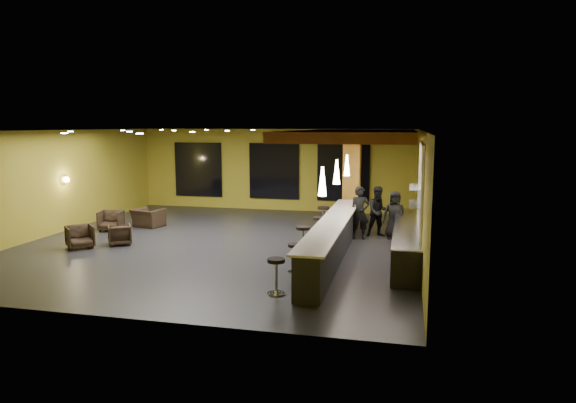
% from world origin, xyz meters
% --- Properties ---
extents(floor, '(12.00, 13.00, 0.10)m').
position_xyz_m(floor, '(0.00, 0.00, -0.05)').
color(floor, black).
rests_on(floor, ground).
extents(ceiling, '(12.00, 13.00, 0.10)m').
position_xyz_m(ceiling, '(0.00, 0.00, 3.55)').
color(ceiling, black).
extents(wall_back, '(12.00, 0.10, 3.50)m').
position_xyz_m(wall_back, '(0.00, 6.55, 1.75)').
color(wall_back, olive).
rests_on(wall_back, floor).
extents(wall_front, '(12.00, 0.10, 3.50)m').
position_xyz_m(wall_front, '(0.00, -6.55, 1.75)').
color(wall_front, olive).
rests_on(wall_front, floor).
extents(wall_left, '(0.10, 13.00, 3.50)m').
position_xyz_m(wall_left, '(-6.05, 0.00, 1.75)').
color(wall_left, olive).
rests_on(wall_left, floor).
extents(wall_right, '(0.10, 13.00, 3.50)m').
position_xyz_m(wall_right, '(6.05, 0.00, 1.75)').
color(wall_right, olive).
rests_on(wall_right, floor).
extents(wood_soffit, '(3.60, 8.00, 0.28)m').
position_xyz_m(wood_soffit, '(4.00, 1.00, 3.36)').
color(wood_soffit, '#A1532F').
rests_on(wood_soffit, ceiling).
extents(window_left, '(2.20, 0.06, 2.40)m').
position_xyz_m(window_left, '(-3.50, 6.44, 1.70)').
color(window_left, black).
rests_on(window_left, wall_back).
extents(window_center, '(2.20, 0.06, 2.40)m').
position_xyz_m(window_center, '(0.00, 6.44, 1.70)').
color(window_center, black).
rests_on(window_center, wall_back).
extents(window_right, '(2.20, 0.06, 2.40)m').
position_xyz_m(window_right, '(3.00, 6.44, 1.70)').
color(window_right, black).
rests_on(window_right, wall_back).
extents(tile_backsplash, '(0.06, 3.20, 2.40)m').
position_xyz_m(tile_backsplash, '(5.96, -1.00, 2.00)').
color(tile_backsplash, white).
rests_on(tile_backsplash, wall_right).
extents(bar_counter, '(0.60, 8.00, 1.00)m').
position_xyz_m(bar_counter, '(3.65, -1.00, 0.50)').
color(bar_counter, black).
rests_on(bar_counter, floor).
extents(bar_top, '(0.78, 8.10, 0.05)m').
position_xyz_m(bar_top, '(3.65, -1.00, 1.02)').
color(bar_top, beige).
rests_on(bar_top, bar_counter).
extents(prep_counter, '(0.70, 6.00, 0.86)m').
position_xyz_m(prep_counter, '(5.65, -0.50, 0.43)').
color(prep_counter, black).
rests_on(prep_counter, floor).
extents(prep_top, '(0.72, 6.00, 0.03)m').
position_xyz_m(prep_top, '(5.65, -0.50, 0.89)').
color(prep_top, silver).
rests_on(prep_top, prep_counter).
extents(wall_shelf_lower, '(0.30, 1.50, 0.03)m').
position_xyz_m(wall_shelf_lower, '(5.82, -1.20, 1.60)').
color(wall_shelf_lower, silver).
rests_on(wall_shelf_lower, wall_right).
extents(wall_shelf_upper, '(0.30, 1.50, 0.03)m').
position_xyz_m(wall_shelf_upper, '(5.82, -1.20, 2.05)').
color(wall_shelf_upper, silver).
rests_on(wall_shelf_upper, wall_right).
extents(column, '(0.60, 0.60, 3.50)m').
position_xyz_m(column, '(3.65, 3.60, 1.75)').
color(column, olive).
rests_on(column, floor).
extents(wall_sconce, '(0.22, 0.22, 0.22)m').
position_xyz_m(wall_sconce, '(-5.88, 0.50, 1.80)').
color(wall_sconce, '#FFE5B2').
rests_on(wall_sconce, wall_left).
extents(pendant_0, '(0.20, 0.20, 0.70)m').
position_xyz_m(pendant_0, '(3.65, -3.00, 2.35)').
color(pendant_0, white).
rests_on(pendant_0, wood_soffit).
extents(pendant_1, '(0.20, 0.20, 0.70)m').
position_xyz_m(pendant_1, '(3.65, -0.50, 2.35)').
color(pendant_1, white).
rests_on(pendant_1, wood_soffit).
extents(pendant_2, '(0.20, 0.20, 0.70)m').
position_xyz_m(pendant_2, '(3.65, 2.00, 2.35)').
color(pendant_2, white).
rests_on(pendant_2, wood_soffit).
extents(staff_a, '(0.69, 0.52, 1.72)m').
position_xyz_m(staff_a, '(4.15, 1.48, 0.86)').
color(staff_a, black).
rests_on(staff_a, floor).
extents(staff_b, '(0.97, 0.86, 1.67)m').
position_xyz_m(staff_b, '(4.73, 2.01, 0.83)').
color(staff_b, black).
rests_on(staff_b, floor).
extents(staff_c, '(0.79, 0.54, 1.56)m').
position_xyz_m(staff_c, '(5.25, 1.78, 0.78)').
color(staff_c, black).
rests_on(staff_c, floor).
extents(armchair_a, '(1.05, 1.05, 0.69)m').
position_xyz_m(armchair_a, '(-3.91, -1.67, 0.34)').
color(armchair_a, black).
rests_on(armchair_a, floor).
extents(armchair_b, '(0.94, 0.94, 0.62)m').
position_xyz_m(armchair_b, '(-3.00, -1.00, 0.31)').
color(armchair_b, black).
rests_on(armchair_b, floor).
extents(armchair_c, '(0.92, 0.94, 0.71)m').
position_xyz_m(armchair_c, '(-4.46, 0.87, 0.36)').
color(armchair_c, black).
rests_on(armchair_c, floor).
extents(armchair_d, '(1.18, 1.08, 0.65)m').
position_xyz_m(armchair_d, '(-3.53, 1.80, 0.33)').
color(armchair_d, black).
rests_on(armchair_d, floor).
extents(bar_stool_0, '(0.41, 0.41, 0.80)m').
position_xyz_m(bar_stool_0, '(2.89, -4.47, 0.51)').
color(bar_stool_0, silver).
rests_on(bar_stool_0, floor).
extents(bar_stool_1, '(0.37, 0.37, 0.74)m').
position_xyz_m(bar_stool_1, '(2.93, -2.75, 0.47)').
color(bar_stool_1, silver).
rests_on(bar_stool_1, floor).
extents(bar_stool_2, '(0.42, 0.42, 0.82)m').
position_xyz_m(bar_stool_2, '(2.77, -0.96, 0.53)').
color(bar_stool_2, silver).
rests_on(bar_stool_2, floor).
extents(bar_stool_3, '(0.40, 0.40, 0.79)m').
position_xyz_m(bar_stool_3, '(2.93, 0.80, 0.51)').
color(bar_stool_3, silver).
rests_on(bar_stool_3, floor).
extents(bar_stool_4, '(0.44, 0.44, 0.87)m').
position_xyz_m(bar_stool_4, '(2.82, 2.41, 0.55)').
color(bar_stool_4, silver).
rests_on(bar_stool_4, floor).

